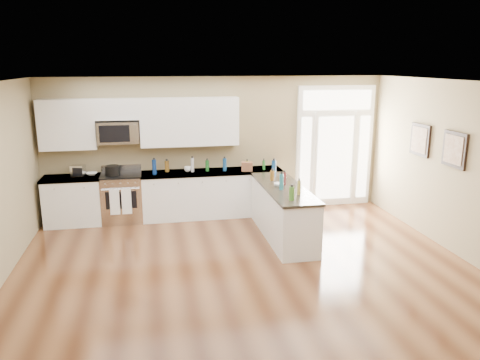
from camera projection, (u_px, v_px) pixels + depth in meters
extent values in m
plane|color=#482714|center=(261.00, 301.00, 6.17)|extent=(8.00, 8.00, 0.00)
plane|color=#90805B|center=(217.00, 146.00, 9.64)|extent=(7.00, 0.00, 7.00)
plane|color=white|center=(264.00, 86.00, 5.49)|extent=(8.00, 8.00, 0.00)
cube|color=white|center=(73.00, 201.00, 9.05)|extent=(1.06, 0.62, 0.90)
cube|color=black|center=(75.00, 221.00, 9.15)|extent=(1.02, 0.52, 0.10)
cube|color=black|center=(71.00, 178.00, 8.94)|extent=(1.10, 0.66, 0.04)
cube|color=white|center=(212.00, 194.00, 9.55)|extent=(2.81, 0.62, 0.90)
cube|color=black|center=(213.00, 213.00, 9.65)|extent=(2.77, 0.52, 0.10)
cube|color=black|center=(212.00, 172.00, 9.44)|extent=(2.85, 0.66, 0.04)
cube|color=white|center=(283.00, 213.00, 8.37)|extent=(0.65, 2.28, 0.90)
cube|color=black|center=(282.00, 234.00, 8.46)|extent=(0.61, 2.18, 0.10)
cube|color=black|center=(284.00, 188.00, 8.25)|extent=(0.69, 2.32, 0.04)
cube|color=white|center=(67.00, 125.00, 8.83)|extent=(1.04, 0.33, 0.95)
cube|color=white|center=(190.00, 122.00, 9.25)|extent=(1.94, 0.33, 0.95)
cube|color=white|center=(117.00, 109.00, 8.93)|extent=(0.82, 0.33, 0.40)
cube|color=silver|center=(118.00, 132.00, 9.01)|extent=(0.78, 0.40, 0.42)
cube|color=black|center=(114.00, 134.00, 8.80)|extent=(0.56, 0.01, 0.32)
cube|color=white|center=(334.00, 147.00, 10.09)|extent=(1.70, 0.08, 2.60)
cube|color=white|center=(335.00, 158.00, 10.11)|extent=(0.78, 0.02, 1.80)
cube|color=white|center=(306.00, 160.00, 9.99)|extent=(0.22, 0.02, 1.80)
cube|color=white|center=(363.00, 157.00, 10.23)|extent=(0.22, 0.02, 1.80)
cube|color=white|center=(338.00, 100.00, 9.80)|extent=(1.50, 0.02, 0.40)
cube|color=black|center=(420.00, 140.00, 8.49)|extent=(0.04, 0.58, 0.58)
cube|color=brown|center=(419.00, 140.00, 8.48)|extent=(0.01, 0.46, 0.46)
cube|color=black|center=(455.00, 150.00, 7.54)|extent=(0.04, 0.58, 0.58)
cube|color=brown|center=(453.00, 150.00, 7.53)|extent=(0.01, 0.46, 0.46)
cube|color=silver|center=(122.00, 198.00, 9.22)|extent=(0.78, 0.64, 0.92)
cube|color=black|center=(121.00, 175.00, 9.10)|extent=(0.78, 0.60, 0.03)
cube|color=silver|center=(121.00, 168.00, 9.37)|extent=(0.78, 0.04, 0.14)
cube|color=black|center=(121.00, 200.00, 8.90)|extent=(0.58, 0.01, 0.34)
cylinder|color=silver|center=(120.00, 189.00, 8.82)|extent=(0.70, 0.02, 0.02)
cube|color=white|center=(115.00, 202.00, 8.84)|extent=(0.18, 0.02, 0.50)
cube|color=white|center=(127.00, 201.00, 8.89)|extent=(0.18, 0.02, 0.50)
cylinder|color=black|center=(112.00, 170.00, 8.96)|extent=(0.29, 0.29, 0.21)
cube|color=silver|center=(78.00, 171.00, 8.99)|extent=(0.28, 0.25, 0.21)
cube|color=brown|center=(247.00, 166.00, 9.41)|extent=(0.25, 0.20, 0.18)
imported|color=white|center=(92.00, 174.00, 9.07)|extent=(0.22, 0.22, 0.05)
imported|color=white|center=(279.00, 185.00, 8.27)|extent=(0.24, 0.24, 0.06)
imported|color=white|center=(188.00, 169.00, 9.35)|extent=(0.17, 0.17, 0.11)
cylinder|color=#19591E|center=(264.00, 165.00, 9.53)|extent=(0.06, 0.06, 0.19)
cylinder|color=navy|center=(225.00, 165.00, 9.42)|extent=(0.08, 0.08, 0.25)
cylinder|color=brown|center=(272.00, 176.00, 8.65)|extent=(0.08, 0.08, 0.19)
cylinder|color=olive|center=(299.00, 188.00, 7.72)|extent=(0.06, 0.06, 0.23)
cylinder|color=#26727F|center=(281.00, 182.00, 8.01)|extent=(0.07, 0.07, 0.27)
cylinder|color=#591919|center=(285.00, 179.00, 8.33)|extent=(0.06, 0.06, 0.22)
cylinder|color=#B2B2B7|center=(192.00, 165.00, 9.32)|extent=(0.07, 0.07, 0.28)
cylinder|color=navy|center=(154.00, 167.00, 9.10)|extent=(0.08, 0.08, 0.29)
cylinder|color=#3F7226|center=(292.00, 193.00, 7.40)|extent=(0.08, 0.08, 0.22)
cylinder|color=#19591E|center=(207.00, 166.00, 9.40)|extent=(0.07, 0.07, 0.22)
cylinder|color=navy|center=(274.00, 168.00, 8.94)|extent=(0.08, 0.08, 0.31)
cylinder|color=brown|center=(167.00, 166.00, 9.33)|extent=(0.08, 0.08, 0.22)
cylinder|color=olive|center=(247.00, 166.00, 9.45)|extent=(0.06, 0.06, 0.20)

